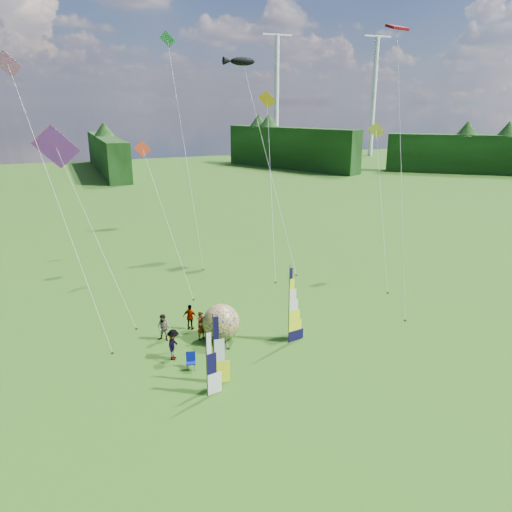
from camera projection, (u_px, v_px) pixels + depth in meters
name	position (u px, v px, depth m)	size (l,w,h in m)	color
ground	(302.00, 372.00, 26.66)	(220.00, 220.00, 0.00)	#3C831B
treeline_ring	(304.00, 303.00, 25.48)	(210.00, 210.00, 8.00)	#1F4F1B
turbine_left	(374.00, 98.00, 131.62)	(8.00, 1.20, 30.00)	silver
turbine_right	(277.00, 98.00, 128.73)	(8.00, 1.20, 30.00)	silver
feather_banner_main	(289.00, 306.00, 29.25)	(1.28, 0.10, 4.73)	black
side_banner_left	(214.00, 351.00, 25.04)	(1.03, 0.10, 3.74)	#EEFF12
side_banner_far	(207.00, 365.00, 24.04)	(1.00, 0.10, 3.37)	white
bol_inflatable	(221.00, 322.00, 30.04)	(2.25, 2.25, 2.25)	navy
spectator_a	(202.00, 326.00, 30.12)	(0.66, 0.43, 1.80)	#66594C
spectator_b	(164.00, 328.00, 30.00)	(0.82, 0.40, 1.69)	#66594C
spectator_c	(173.00, 345.00, 27.79)	(1.16, 0.43, 1.79)	#66594C
spectator_d	(190.00, 317.00, 31.49)	(0.98, 0.40, 1.66)	#66594C
camp_chair	(191.00, 362.00, 26.82)	(0.55, 0.55, 0.95)	#041166
kite_whale	(268.00, 152.00, 44.60)	(3.36, 16.14, 19.12)	black
kite_rainbow_delta	(94.00, 218.00, 31.95)	(8.37, 11.35, 13.47)	red
kite_parafoil	(402.00, 158.00, 33.38)	(6.10, 10.22, 20.47)	#B3020A
small_kite_red	(166.00, 213.00, 38.36)	(3.82, 11.20, 11.36)	red
small_kite_orange	(271.00, 177.00, 42.49)	(6.06, 12.33, 15.43)	#FFA217
small_kite_yellow	(382.00, 200.00, 39.63)	(5.59, 9.74, 12.77)	yellow
small_kite_pink	(59.00, 198.00, 28.39)	(6.23, 9.19, 17.19)	#E35DA7
small_kite_green	(185.00, 145.00, 43.82)	(2.53, 11.19, 20.49)	#349553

